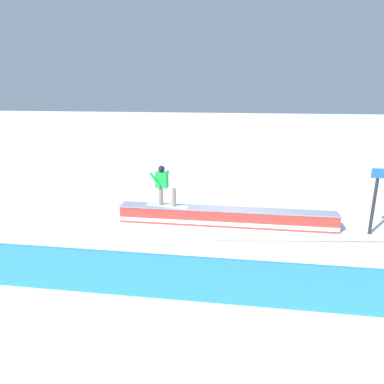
% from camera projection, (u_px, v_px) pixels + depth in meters
% --- Properties ---
extents(ground_plane, '(120.00, 120.00, 0.00)m').
position_uv_depth(ground_plane, '(226.00, 225.00, 12.05)').
color(ground_plane, white).
extents(grind_box, '(7.38, 0.65, 0.60)m').
position_uv_depth(grind_box, '(226.00, 218.00, 11.98)').
color(grind_box, red).
rests_on(grind_box, ground_plane).
extents(snowboarder, '(1.53, 0.50, 1.41)m').
position_uv_depth(snowboarder, '(163.00, 184.00, 11.99)').
color(snowboarder, silver).
rests_on(snowboarder, grind_box).
extents(safety_fence, '(11.75, 0.16, 1.07)m').
position_uv_depth(safety_fence, '(213.00, 281.00, 7.53)').
color(safety_fence, '#2A7FDC').
rests_on(safety_fence, ground_plane).
extents(trail_marker, '(0.40, 0.10, 2.16)m').
position_uv_depth(trail_marker, '(374.00, 200.00, 10.99)').
color(trail_marker, '#262628').
rests_on(trail_marker, ground_plane).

